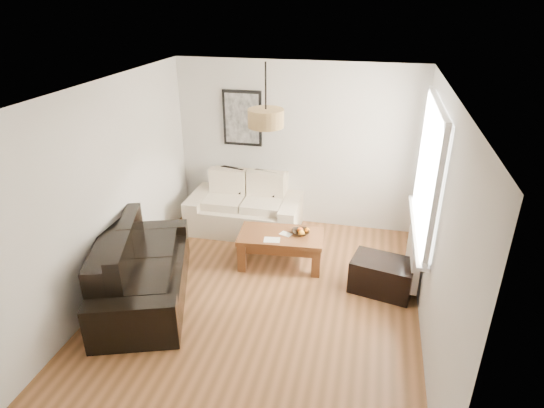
% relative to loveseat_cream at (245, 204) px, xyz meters
% --- Properties ---
extents(floor, '(4.50, 4.50, 0.00)m').
position_rel_loveseat_cream_xyz_m(floor, '(0.72, -1.78, -0.43)').
color(floor, brown).
rests_on(floor, ground).
extents(ceiling, '(3.80, 4.50, 0.00)m').
position_rel_loveseat_cream_xyz_m(ceiling, '(0.72, -1.78, 2.17)').
color(ceiling, white).
rests_on(ceiling, floor).
extents(wall_back, '(3.80, 0.04, 2.60)m').
position_rel_loveseat_cream_xyz_m(wall_back, '(0.72, 0.47, 0.87)').
color(wall_back, silver).
rests_on(wall_back, floor).
extents(wall_front, '(3.80, 0.04, 2.60)m').
position_rel_loveseat_cream_xyz_m(wall_front, '(0.72, -4.03, 0.87)').
color(wall_front, silver).
rests_on(wall_front, floor).
extents(wall_left, '(0.04, 4.50, 2.60)m').
position_rel_loveseat_cream_xyz_m(wall_left, '(-1.18, -1.78, 0.87)').
color(wall_left, silver).
rests_on(wall_left, floor).
extents(wall_right, '(0.04, 4.50, 2.60)m').
position_rel_loveseat_cream_xyz_m(wall_right, '(2.62, -1.78, 0.87)').
color(wall_right, silver).
rests_on(wall_right, floor).
extents(window_bay, '(0.14, 1.90, 1.60)m').
position_rel_loveseat_cream_xyz_m(window_bay, '(2.58, -0.98, 1.17)').
color(window_bay, white).
rests_on(window_bay, wall_right).
extents(radiator, '(0.10, 0.90, 0.52)m').
position_rel_loveseat_cream_xyz_m(radiator, '(2.54, -0.98, -0.05)').
color(radiator, white).
rests_on(radiator, wall_right).
extents(poster, '(0.62, 0.04, 0.87)m').
position_rel_loveseat_cream_xyz_m(poster, '(-0.13, 0.44, 1.27)').
color(poster, black).
rests_on(poster, wall_back).
extents(pendant_shade, '(0.40, 0.40, 0.20)m').
position_rel_loveseat_cream_xyz_m(pendant_shade, '(0.72, -1.48, 1.80)').
color(pendant_shade, tan).
rests_on(pendant_shade, ceiling).
extents(loveseat_cream, '(1.76, 0.97, 0.87)m').
position_rel_loveseat_cream_xyz_m(loveseat_cream, '(0.00, 0.00, 0.00)').
color(loveseat_cream, beige).
rests_on(loveseat_cream, floor).
extents(sofa_leather, '(1.58, 2.21, 0.86)m').
position_rel_loveseat_cream_xyz_m(sofa_leather, '(-0.71, -2.03, -0.00)').
color(sofa_leather, black).
rests_on(sofa_leather, floor).
extents(coffee_table, '(1.21, 0.73, 0.47)m').
position_rel_loveseat_cream_xyz_m(coffee_table, '(0.78, -0.90, -0.20)').
color(coffee_table, brown).
rests_on(coffee_table, floor).
extents(ottoman, '(0.85, 0.64, 0.44)m').
position_rel_loveseat_cream_xyz_m(ottoman, '(2.17, -1.23, -0.22)').
color(ottoman, black).
rests_on(ottoman, floor).
extents(cushion_left, '(0.42, 0.21, 0.40)m').
position_rel_loveseat_cream_xyz_m(cushion_left, '(-0.26, 0.21, 0.31)').
color(cushion_left, black).
rests_on(cushion_left, loveseat_cream).
extents(cushion_right, '(0.41, 0.19, 0.39)m').
position_rel_loveseat_cream_xyz_m(cushion_right, '(0.29, 0.21, 0.31)').
color(cushion_right, black).
rests_on(cushion_right, loveseat_cream).
extents(fruit_bowl, '(0.30, 0.30, 0.06)m').
position_rel_loveseat_cream_xyz_m(fruit_bowl, '(1.04, -0.84, 0.07)').
color(fruit_bowl, black).
rests_on(fruit_bowl, coffee_table).
extents(orange_a, '(0.11, 0.11, 0.09)m').
position_rel_loveseat_cream_xyz_m(orange_a, '(1.06, -0.89, 0.08)').
color(orange_a, orange).
rests_on(orange_a, fruit_bowl).
extents(orange_b, '(0.07, 0.07, 0.06)m').
position_rel_loveseat_cream_xyz_m(orange_b, '(1.13, -0.78, 0.08)').
color(orange_b, orange).
rests_on(orange_b, fruit_bowl).
extents(orange_c, '(0.10, 0.10, 0.08)m').
position_rel_loveseat_cream_xyz_m(orange_c, '(1.03, -0.80, 0.08)').
color(orange_c, '#D75312').
rests_on(orange_c, fruit_bowl).
extents(papers, '(0.23, 0.18, 0.01)m').
position_rel_loveseat_cream_xyz_m(papers, '(0.70, -1.09, 0.04)').
color(papers, white).
rests_on(papers, coffee_table).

